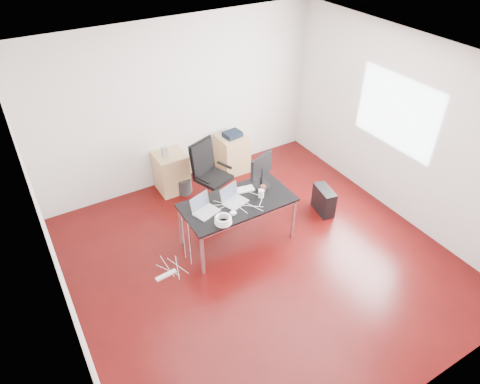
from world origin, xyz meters
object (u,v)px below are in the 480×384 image
desk (238,205)px  filing_cabinet_left (171,172)px  filing_cabinet_right (232,153)px  pc_tower (324,200)px  office_chair (209,171)px

desk → filing_cabinet_left: desk is taller
desk → filing_cabinet_right: (0.89, 1.72, -0.33)m
filing_cabinet_left → pc_tower: 2.61m
office_chair → pc_tower: bearing=-59.1°
desk → filing_cabinet_right: desk is taller
office_chair → filing_cabinet_left: bearing=102.2°
pc_tower → office_chair: bearing=152.2°
desk → filing_cabinet_left: bearing=100.3°
filing_cabinet_left → office_chair: bearing=-57.9°
filing_cabinet_right → filing_cabinet_left: bearing=180.0°
office_chair → filing_cabinet_left: (-0.41, 0.65, -0.26)m
filing_cabinet_left → pc_tower: filing_cabinet_left is taller
office_chair → pc_tower: office_chair is taller
desk → filing_cabinet_right: size_ratio=2.29×
office_chair → desk: bearing=-115.2°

